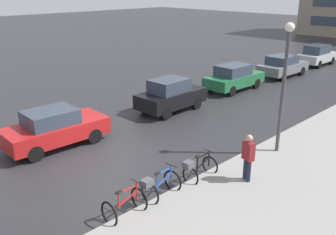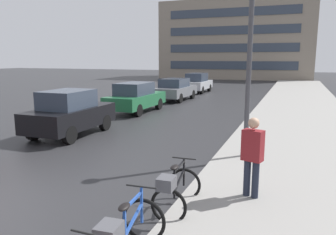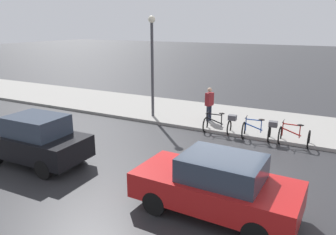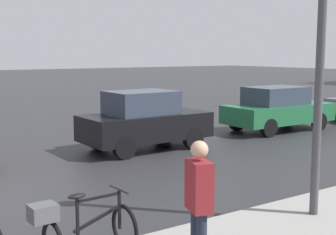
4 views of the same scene
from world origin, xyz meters
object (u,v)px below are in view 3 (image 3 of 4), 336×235
(car_red, at_px, (217,185))
(pedestrian, at_px, (209,103))
(bicycle_second, at_px, (260,130))
(streetlamp, at_px, (152,57))
(car_black, at_px, (36,140))
(bicycle_third, at_px, (221,123))
(bicycle_nearest, at_px, (294,136))

(car_red, distance_m, pedestrian, 7.94)
(bicycle_second, distance_m, car_red, 6.00)
(streetlamp, bearing_deg, bicycle_second, -98.56)
(bicycle_second, xyz_separation_m, car_red, (-5.99, -0.22, 0.30))
(car_black, height_order, pedestrian, pedestrian)
(bicycle_third, bearing_deg, bicycle_second, -93.18)
(bicycle_nearest, bearing_deg, bicycle_third, 88.62)
(bicycle_nearest, height_order, bicycle_second, bicycle_nearest)
(car_black, bearing_deg, bicycle_third, -37.98)
(car_red, bearing_deg, bicycle_second, 2.09)
(bicycle_nearest, height_order, car_black, car_black)
(car_red, xyz_separation_m, car_black, (0.11, 6.61, 0.06))
(bicycle_nearest, xyz_separation_m, bicycle_third, (0.07, 3.07, 0.09))
(bicycle_nearest, distance_m, car_black, 9.74)
(streetlamp, bearing_deg, bicycle_third, -100.90)
(bicycle_nearest, height_order, bicycle_third, bicycle_nearest)
(bicycle_nearest, height_order, pedestrian, pedestrian)
(pedestrian, bearing_deg, car_black, 153.43)
(bicycle_third, bearing_deg, car_red, -162.27)
(streetlamp, bearing_deg, car_red, -139.46)
(car_red, relative_size, pedestrian, 2.38)
(car_red, xyz_separation_m, streetlamp, (6.83, 5.84, 2.36))
(bicycle_nearest, bearing_deg, car_black, 127.33)
(bicycle_nearest, bearing_deg, car_red, 169.37)
(bicycle_second, bearing_deg, car_black, 132.61)
(bicycle_third, relative_size, pedestrian, 0.80)
(bicycle_third, height_order, streetlamp, streetlamp)
(bicycle_third, bearing_deg, bicycle_nearest, -91.38)
(bicycle_nearest, xyz_separation_m, car_red, (-6.01, 1.13, 0.39))
(bicycle_third, xyz_separation_m, streetlamp, (0.75, 3.90, 2.66))
(bicycle_second, bearing_deg, streetlamp, 81.44)
(bicycle_third, distance_m, car_black, 7.59)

